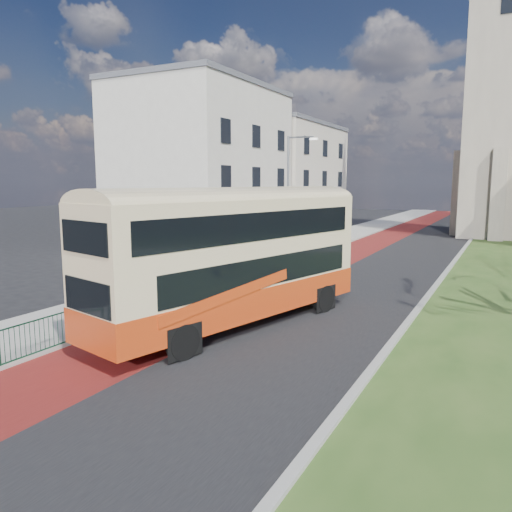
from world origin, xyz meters
The scene contains 11 objects.
ground centered at (0.00, 0.00, 0.00)m, with size 160.00×160.00×0.00m, color black.
road_carriageway centered at (1.50, 20.00, 0.01)m, with size 9.00×120.00×0.01m, color black.
bus_lane centered at (-1.20, 20.00, 0.01)m, with size 3.40×120.00×0.01m, color #591414.
pavement_west centered at (-5.00, 20.00, 0.06)m, with size 4.00×120.00×0.12m, color gray.
kerb_west centered at (-3.00, 20.00, 0.07)m, with size 0.25×120.00×0.13m, color #999993.
kerb_east centered at (6.10, 22.00, 0.07)m, with size 0.25×80.00×0.13m, color #999993.
pedestrian_railing centered at (-2.95, 4.00, 0.55)m, with size 0.07×24.00×1.12m.
street_block_near centered at (-14.00, 22.00, 6.51)m, with size 10.30×14.30×13.00m.
street_block_far centered at (-14.00, 38.00, 5.76)m, with size 10.30×16.30×11.50m.
streetlamp centered at (-4.35, 18.00, 4.59)m, with size 2.13×0.18×8.00m.
bus centered at (0.69, 1.54, 2.69)m, with size 5.33×11.55×4.71m.
Camera 1 is at (9.19, -13.36, 5.09)m, focal length 35.00 mm.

